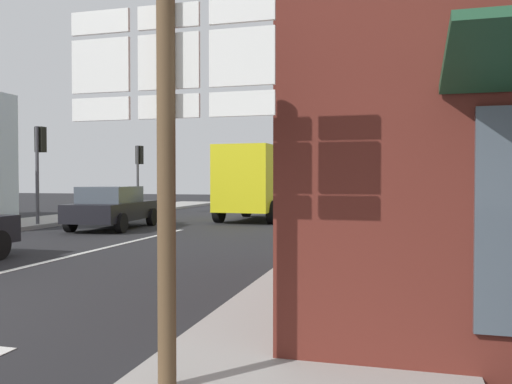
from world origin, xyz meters
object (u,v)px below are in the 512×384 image
sedan_far (113,207)px  route_sign_post (167,143)px  traffic_light_near_left (40,153)px  traffic_light_far_left (139,164)px  traffic_light_near_right (332,154)px  delivery_truck (257,181)px

sedan_far → route_sign_post: size_ratio=1.36×
sedan_far → traffic_light_near_left: 3.35m
traffic_light_far_left → traffic_light_near_right: size_ratio=1.01×
sedan_far → traffic_light_far_left: bearing=111.0°
traffic_light_near_left → traffic_light_near_right: bearing=-2.6°
route_sign_post → traffic_light_near_right: 11.78m
delivery_truck → traffic_light_near_right: traffic_light_near_right is taller
traffic_light_near_right → sedan_far: bearing=174.7°
traffic_light_near_left → sedan_far: bearing=4.8°
traffic_light_near_left → traffic_light_near_right: 10.42m
route_sign_post → traffic_light_near_left: size_ratio=0.89×
delivery_truck → traffic_light_near_right: 6.77m
sedan_far → traffic_light_near_left: traffic_light_near_left is taller
traffic_light_far_left → traffic_light_near_right: (10.41, -7.89, -0.03)m
sedan_far → route_sign_post: (7.79, -12.48, 1.24)m
traffic_light_near_right → delivery_truck: bearing=124.3°
sedan_far → route_sign_post: 14.76m
route_sign_post → traffic_light_near_left: (-10.54, 12.25, 0.65)m
traffic_light_near_left → traffic_light_near_right: (10.41, -0.48, -0.19)m
route_sign_post → traffic_light_near_right: traffic_light_near_right is taller
delivery_truck → traffic_light_near_left: size_ratio=1.42×
traffic_light_near_left → route_sign_post: bearing=-49.3°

